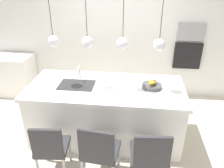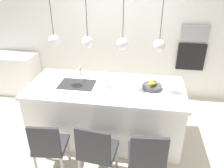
{
  "view_description": "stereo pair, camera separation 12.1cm",
  "coord_description": "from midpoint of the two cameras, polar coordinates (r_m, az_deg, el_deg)",
  "views": [
    {
      "loc": [
        0.45,
        -3.07,
        2.57
      ],
      "look_at": [
        0.1,
        0.0,
        1.0
      ],
      "focal_mm": 36.13,
      "sensor_mm": 36.0,
      "label": 1
    },
    {
      "loc": [
        0.57,
        -3.06,
        2.57
      ],
      "look_at": [
        0.1,
        0.0,
        1.0
      ],
      "focal_mm": 36.13,
      "sensor_mm": 36.0,
      "label": 2
    }
  ],
  "objects": [
    {
      "name": "back_wall",
      "position": [
        4.91,
        2.53,
        11.91
      ],
      "size": [
        6.0,
        0.1,
        2.6
      ],
      "primitive_type": "cube",
      "color": "white",
      "rests_on": "ground"
    },
    {
      "name": "oven",
      "position": [
        5.02,
        19.97,
        6.5
      ],
      "size": [
        0.56,
        0.08,
        0.56
      ],
      "primitive_type": "cube",
      "color": "black",
      "rests_on": "back_wall"
    },
    {
      "name": "faucet",
      "position": [
        3.72,
        -7.15,
        3.34
      ],
      "size": [
        0.02,
        0.17,
        0.22
      ],
      "color": "silver",
      "rests_on": "kitchen_island"
    },
    {
      "name": "pendant_light_right",
      "position": [
        3.21,
        12.94,
        9.59
      ],
      "size": [
        0.17,
        0.17,
        0.77
      ],
      "color": "silver"
    },
    {
      "name": "pendant_light_left",
      "position": [
        3.44,
        -13.44,
        10.69
      ],
      "size": [
        0.17,
        0.17,
        0.77
      ],
      "color": "silver"
    },
    {
      "name": "sink_basin",
      "position": [
        3.6,
        -7.9,
        -0.16
      ],
      "size": [
        0.56,
        0.4,
        0.02
      ],
      "primitive_type": "cube",
      "color": "#2D2D30",
      "rests_on": "kitchen_island"
    },
    {
      "name": "fruit_bowl",
      "position": [
        3.49,
        11.07,
        -0.47
      ],
      "size": [
        0.3,
        0.3,
        0.15
      ],
      "color": "#4C4C51",
      "rests_on": "kitchen_island"
    },
    {
      "name": "side_counter",
      "position": [
        5.64,
        -23.15,
        2.54
      ],
      "size": [
        1.1,
        0.6,
        0.89
      ],
      "primitive_type": "cube",
      "color": "white",
      "rests_on": "ground"
    },
    {
      "name": "chair_near",
      "position": [
        3.2,
        -14.55,
        -14.78
      ],
      "size": [
        0.45,
        0.45,
        0.88
      ],
      "color": "#333338",
      "rests_on": "ground"
    },
    {
      "name": "microwave",
      "position": [
        4.88,
        20.9,
        11.99
      ],
      "size": [
        0.54,
        0.08,
        0.34
      ],
      "primitive_type": "cube",
      "color": "#9E9EA3",
      "rests_on": "back_wall"
    },
    {
      "name": "chair_middle",
      "position": [
        3.01,
        -2.71,
        -16.27
      ],
      "size": [
        0.51,
        0.49,
        0.91
      ],
      "color": "#333338",
      "rests_on": "ground"
    },
    {
      "name": "pendant_light_center_right",
      "position": [
        3.21,
        3.82,
        10.21
      ],
      "size": [
        0.17,
        0.17,
        0.77
      ],
      "color": "silver"
    },
    {
      "name": "chair_far",
      "position": [
        2.99,
        9.99,
        -17.47
      ],
      "size": [
        0.5,
        0.5,
        0.91
      ],
      "color": "#333338",
      "rests_on": "ground"
    },
    {
      "name": "floor",
      "position": [
        4.03,
        -0.56,
        -12.67
      ],
      "size": [
        6.6,
        6.6,
        0.0
      ],
      "primitive_type": "plane",
      "color": "beige",
      "rests_on": "ground"
    },
    {
      "name": "kitchen_island",
      "position": [
        3.75,
        -0.59,
        -7.04
      ],
      "size": [
        2.43,
        1.08,
        0.95
      ],
      "color": "white",
      "rests_on": "ground"
    },
    {
      "name": "pendant_light_center_left",
      "position": [
        3.29,
        -5.1,
        10.58
      ],
      "size": [
        0.17,
        0.17,
        0.77
      ],
      "color": "silver"
    }
  ]
}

